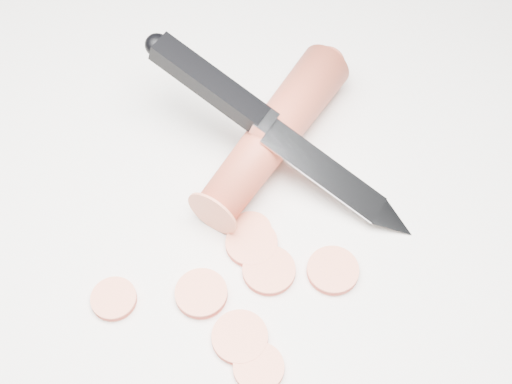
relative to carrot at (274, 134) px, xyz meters
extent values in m
plane|color=white|center=(-0.04, -0.05, -0.02)|extent=(2.40, 2.40, 0.00)
cylinder|color=#BB3F28|center=(0.00, 0.00, 0.00)|extent=(0.14, 0.16, 0.04)
cylinder|color=#ED7450|center=(-0.07, -0.12, -0.02)|extent=(0.04, 0.04, 0.01)
cylinder|color=#ED7450|center=(-0.04, -0.16, -0.02)|extent=(0.04, 0.04, 0.01)
cylinder|color=#ED7450|center=(-0.03, -0.07, -0.02)|extent=(0.03, 0.03, 0.01)
cylinder|color=#ED7450|center=(0.03, -0.11, -0.02)|extent=(0.04, 0.04, 0.01)
cylinder|color=#ED7450|center=(-0.03, -0.08, -0.02)|extent=(0.04, 0.04, 0.01)
cylinder|color=#ED7450|center=(-0.13, -0.12, -0.02)|extent=(0.03, 0.03, 0.01)
cylinder|color=#ED7450|center=(-0.03, -0.18, -0.02)|extent=(0.03, 0.03, 0.01)
cylinder|color=#ED7450|center=(-0.02, -0.11, -0.02)|extent=(0.04, 0.04, 0.01)
camera|label=1|loc=(-0.05, -0.33, 0.45)|focal=50.00mm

